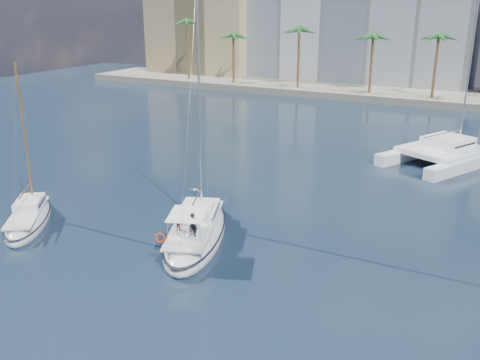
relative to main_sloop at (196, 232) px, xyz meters
The scene contains 10 objects.
ground 1.50m from the main_sloop, 62.31° to the left, with size 160.00×160.00×0.00m, color black.
quay 62.25m from the main_sloop, 89.40° to the left, with size 120.00×14.00×1.20m, color gray.
building_modern 76.31m from the main_sloop, 98.69° to the left, with size 42.00×16.00×28.00m, color silver.
building_tan_left 82.18m from the main_sloop, 120.48° to the left, with size 22.00×14.00×22.00m, color tan.
palm_left 67.82m from the main_sloop, 119.79° to the left, with size 3.60×3.60×12.30m.
palm_centre 59.06m from the main_sloop, 89.36° to the left, with size 3.60×3.60×12.30m.
main_sloop is the anchor object (origin of this frame).
small_sloop 12.42m from the main_sloop, 163.83° to the right, with size 6.98×8.32×11.99m.
catamaran 29.73m from the main_sloop, 66.06° to the left, with size 12.08×15.21×19.64m.
seagull 9.04m from the main_sloop, 123.01° to the left, with size 1.02×0.44×0.19m.
Camera 1 is at (17.30, -28.82, 15.19)m, focal length 40.00 mm.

